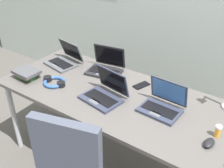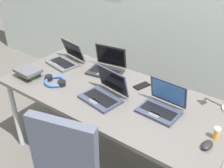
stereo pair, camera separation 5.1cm
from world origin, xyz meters
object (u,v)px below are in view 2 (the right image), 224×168
at_px(laptop_mid_desk, 107,67).
at_px(headphones, 55,81).
at_px(laptop_center, 66,59).
at_px(cell_phone, 142,86).
at_px(pill_bottle, 217,133).
at_px(laptop_far_corner, 161,106).
at_px(computer_mouse, 207,145).
at_px(laptop_near_mouse, 104,93).
at_px(book_stack, 28,72).

relative_size(laptop_mid_desk, headphones, 1.51).
bearing_deg(laptop_center, laptop_mid_desk, 13.60).
bearing_deg(cell_phone, laptop_center, -156.92).
relative_size(cell_phone, pill_bottle, 1.72).
height_order(laptop_far_corner, computer_mouse, laptop_far_corner).
relative_size(computer_mouse, pill_bottle, 1.22).
height_order(laptop_far_corner, laptop_center, laptop_far_corner).
distance_m(laptop_near_mouse, laptop_far_corner, 0.43).
bearing_deg(computer_mouse, headphones, -173.37).
xyz_separation_m(laptop_near_mouse, headphones, (-0.46, -0.06, -0.03)).
bearing_deg(pill_bottle, laptop_near_mouse, -176.13).
distance_m(laptop_mid_desk, laptop_center, 0.41).
distance_m(laptop_mid_desk, pill_bottle, 1.08).
distance_m(laptop_center, book_stack, 0.37).
distance_m(laptop_far_corner, cell_phone, 0.34).
distance_m(headphones, pill_bottle, 1.27).
bearing_deg(laptop_far_corner, laptop_center, 172.64).
height_order(laptop_mid_desk, book_stack, laptop_mid_desk).
relative_size(laptop_near_mouse, pill_bottle, 4.16).
relative_size(laptop_near_mouse, laptop_center, 1.02).
relative_size(laptop_far_corner, pill_bottle, 3.64).
xyz_separation_m(headphones, book_stack, (-0.25, -0.06, 0.03)).
bearing_deg(pill_bottle, book_stack, -173.49).
bearing_deg(pill_bottle, cell_phone, 159.13).
bearing_deg(book_stack, headphones, 13.59).
xyz_separation_m(laptop_far_corner, pill_bottle, (0.40, -0.06, -0.00)).
xyz_separation_m(computer_mouse, headphones, (-1.25, -0.01, -0.00)).
xyz_separation_m(pill_bottle, book_stack, (-1.52, -0.17, 0.00)).
distance_m(laptop_center, pill_bottle, 1.46).
distance_m(laptop_mid_desk, headphones, 0.46).
height_order(laptop_near_mouse, book_stack, laptop_near_mouse).
bearing_deg(cell_phone, pill_bottle, -2.46).
height_order(computer_mouse, headphones, headphones).
relative_size(laptop_center, headphones, 1.50).
relative_size(laptop_mid_desk, laptop_far_corner, 1.12).
height_order(laptop_center, book_stack, laptop_center).
bearing_deg(laptop_far_corner, cell_phone, 143.88).
xyz_separation_m(laptop_mid_desk, headphones, (-0.22, -0.40, -0.03)).
xyz_separation_m(cell_phone, pill_bottle, (0.67, -0.25, 0.04)).
height_order(laptop_mid_desk, cell_phone, laptop_mid_desk).
bearing_deg(headphones, computer_mouse, 0.36).
height_order(laptop_center, computer_mouse, laptop_center).
bearing_deg(laptop_center, laptop_far_corner, -7.36).
height_order(laptop_near_mouse, headphones, laptop_near_mouse).
xyz_separation_m(laptop_far_corner, laptop_center, (-1.05, 0.14, -0.00)).
xyz_separation_m(laptop_mid_desk, laptop_far_corner, (0.65, -0.23, -0.00)).
height_order(headphones, book_stack, book_stack).
height_order(laptop_near_mouse, laptop_center, laptop_near_mouse).
bearing_deg(laptop_mid_desk, headphones, -119.22).
relative_size(laptop_far_corner, computer_mouse, 3.00).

